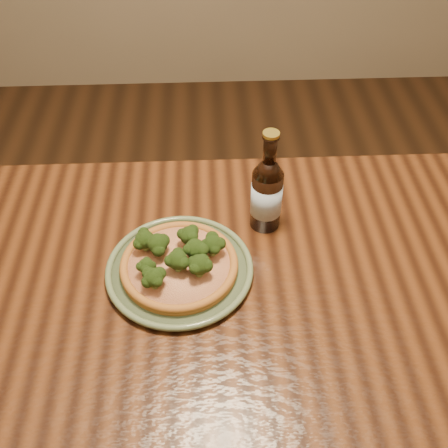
{
  "coord_description": "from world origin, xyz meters",
  "views": [
    {
      "loc": [
        0.13,
        -0.52,
        1.59
      ],
      "look_at": [
        0.16,
        0.24,
        0.82
      ],
      "focal_mm": 42.0,
      "sensor_mm": 36.0,
      "label": 1
    }
  ],
  "objects_px": {
    "plate": "(180,269)",
    "beer_bottle": "(267,193)",
    "table": "(149,330)",
    "pizza": "(179,262)"
  },
  "relations": [
    {
      "from": "table",
      "to": "plate",
      "type": "distance_m",
      "value": 0.15
    },
    {
      "from": "beer_bottle",
      "to": "plate",
      "type": "bearing_deg",
      "value": -120.81
    },
    {
      "from": "beer_bottle",
      "to": "pizza",
      "type": "bearing_deg",
      "value": -121.05
    },
    {
      "from": "pizza",
      "to": "beer_bottle",
      "type": "xyz_separation_m",
      "value": [
        0.19,
        0.14,
        0.06
      ]
    },
    {
      "from": "plate",
      "to": "beer_bottle",
      "type": "relative_size",
      "value": 1.23
    },
    {
      "from": "table",
      "to": "beer_bottle",
      "type": "bearing_deg",
      "value": 39.27
    },
    {
      "from": "pizza",
      "to": "beer_bottle",
      "type": "distance_m",
      "value": 0.24
    },
    {
      "from": "table",
      "to": "pizza",
      "type": "relative_size",
      "value": 6.59
    },
    {
      "from": "pizza",
      "to": "beer_bottle",
      "type": "bearing_deg",
      "value": 35.4
    },
    {
      "from": "table",
      "to": "beer_bottle",
      "type": "relative_size",
      "value": 6.44
    }
  ]
}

